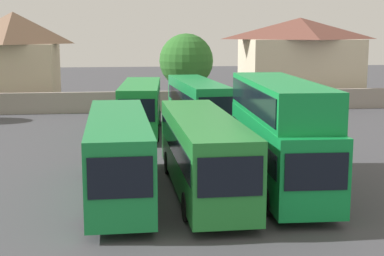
# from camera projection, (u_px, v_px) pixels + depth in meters

# --- Properties ---
(ground) EXTENTS (140.00, 140.00, 0.00)m
(ground) POSITION_uv_depth(u_px,v_px,m) (167.00, 126.00, 42.60)
(ground) COLOR #424247
(depot_boundary_wall) EXTENTS (56.00, 0.50, 1.80)m
(depot_boundary_wall) POSITION_uv_depth(u_px,v_px,m) (160.00, 101.00, 50.12)
(depot_boundary_wall) COLOR gray
(depot_boundary_wall) RESTS_ON ground
(bus_1) EXTENTS (2.69, 11.60, 3.47)m
(bus_1) POSITION_uv_depth(u_px,v_px,m) (118.00, 151.00, 24.47)
(bus_1) COLOR #18823C
(bus_1) RESTS_ON ground
(bus_2) EXTENTS (2.77, 11.87, 3.40)m
(bus_2) POSITION_uv_depth(u_px,v_px,m) (203.00, 150.00, 24.91)
(bus_2) COLOR #237F32
(bus_2) RESTS_ON ground
(bus_3) EXTENTS (2.94, 10.69, 4.89)m
(bus_3) POSITION_uv_depth(u_px,v_px,m) (280.00, 130.00, 25.16)
(bus_3) COLOR #118B3E
(bus_3) RESTS_ON ground
(bus_4) EXTENTS (3.33, 10.39, 3.47)m
(bus_4) POSITION_uv_depth(u_px,v_px,m) (141.00, 105.00, 39.55)
(bus_4) COLOR #1B8D36
(bus_4) RESTS_ON ground
(bus_5) EXTENTS (3.19, 11.64, 3.52)m
(bus_5) POSITION_uv_depth(u_px,v_px,m) (197.00, 102.00, 40.75)
(bus_5) COLOR #198A42
(bus_5) RESTS_ON ground
(house_terrace_left) EXTENTS (7.97, 7.64, 8.74)m
(house_terrace_left) POSITION_uv_depth(u_px,v_px,m) (15.00, 58.00, 54.11)
(house_terrace_left) COLOR #C6B293
(house_terrace_left) RESTS_ON ground
(house_terrace_centre) EXTENTS (11.34, 8.35, 8.25)m
(house_terrace_centre) POSITION_uv_depth(u_px,v_px,m) (299.00, 59.00, 56.92)
(house_terrace_centre) COLOR beige
(house_terrace_centre) RESTS_ON ground
(tree_behind_wall) EXTENTS (4.93, 4.93, 6.77)m
(tree_behind_wall) POSITION_uv_depth(u_px,v_px,m) (186.00, 61.00, 52.30)
(tree_behind_wall) COLOR brown
(tree_behind_wall) RESTS_ON ground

